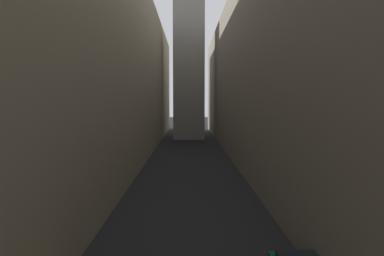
% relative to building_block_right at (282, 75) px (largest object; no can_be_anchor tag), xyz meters
% --- Properties ---
extents(ground_plane, '(264.00, 264.00, 0.00)m').
position_rel_building_block_right_xyz_m(ground_plane, '(-12.58, -2.00, -11.26)').
color(ground_plane, black).
extents(building_block_left, '(13.34, 108.00, 23.25)m').
position_rel_building_block_right_xyz_m(building_block_left, '(-24.76, 0.00, 0.37)').
color(building_block_left, gray).
rests_on(building_block_left, ground).
extents(building_block_right, '(14.17, 108.00, 22.51)m').
position_rel_building_block_right_xyz_m(building_block_right, '(0.00, 0.00, 0.00)').
color(building_block_right, '#756B5B').
rests_on(building_block_right, ground).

